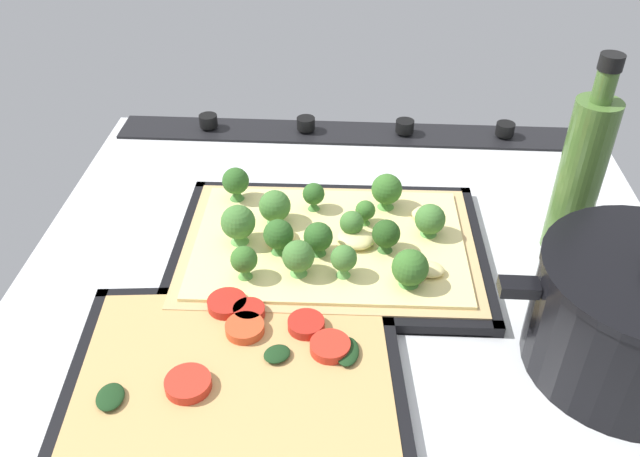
{
  "coord_description": "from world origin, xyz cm",
  "views": [
    {
      "loc": [
        0.17,
        58.72,
        49.03
      ],
      "look_at": [
        3.61,
        0.81,
        5.99
      ],
      "focal_mm": 37.11,
      "sensor_mm": 36.0,
      "label": 1
    }
  ],
  "objects_px": {
    "cooking_pot": "(640,317)",
    "oil_bottle": "(582,174)",
    "veggie_pizza_back": "(241,367)",
    "baking_tray_front": "(331,251)",
    "baking_tray_back": "(238,377)",
    "broccoli_pizza": "(329,238)"
  },
  "relations": [
    {
      "from": "cooking_pot",
      "to": "oil_bottle",
      "type": "height_order",
      "value": "oil_bottle"
    },
    {
      "from": "broccoli_pizza",
      "to": "cooking_pot",
      "type": "bearing_deg",
      "value": 152.82
    },
    {
      "from": "veggie_pizza_back",
      "to": "oil_bottle",
      "type": "distance_m",
      "value": 0.43
    },
    {
      "from": "baking_tray_back",
      "to": "baking_tray_front",
      "type": "bearing_deg",
      "value": -111.86
    },
    {
      "from": "baking_tray_front",
      "to": "cooking_pot",
      "type": "distance_m",
      "value": 0.34
    },
    {
      "from": "baking_tray_front",
      "to": "veggie_pizza_back",
      "type": "relative_size",
      "value": 1.2
    },
    {
      "from": "cooking_pot",
      "to": "oil_bottle",
      "type": "distance_m",
      "value": 0.19
    },
    {
      "from": "baking_tray_back",
      "to": "cooking_pot",
      "type": "height_order",
      "value": "cooking_pot"
    },
    {
      "from": "broccoli_pizza",
      "to": "veggie_pizza_back",
      "type": "height_order",
      "value": "broccoli_pizza"
    },
    {
      "from": "baking_tray_front",
      "to": "cooking_pot",
      "type": "xyz_separation_m",
      "value": [
        -0.29,
        0.15,
        0.06
      ]
    },
    {
      "from": "broccoli_pizza",
      "to": "baking_tray_back",
      "type": "distance_m",
      "value": 0.21
    },
    {
      "from": "broccoli_pizza",
      "to": "veggie_pizza_back",
      "type": "distance_m",
      "value": 0.2
    },
    {
      "from": "veggie_pizza_back",
      "to": "oil_bottle",
      "type": "bearing_deg",
      "value": -147.89
    },
    {
      "from": "baking_tray_front",
      "to": "baking_tray_back",
      "type": "height_order",
      "value": "same"
    },
    {
      "from": "baking_tray_front",
      "to": "veggie_pizza_back",
      "type": "height_order",
      "value": "veggie_pizza_back"
    },
    {
      "from": "baking_tray_back",
      "to": "cooking_pot",
      "type": "bearing_deg",
      "value": -173.17
    },
    {
      "from": "baking_tray_front",
      "to": "broccoli_pizza",
      "type": "relative_size",
      "value": 1.07
    },
    {
      "from": "baking_tray_front",
      "to": "cooking_pot",
      "type": "bearing_deg",
      "value": 152.58
    },
    {
      "from": "baking_tray_front",
      "to": "broccoli_pizza",
      "type": "height_order",
      "value": "broccoli_pizza"
    },
    {
      "from": "cooking_pot",
      "to": "oil_bottle",
      "type": "bearing_deg",
      "value": -85.26
    },
    {
      "from": "broccoli_pizza",
      "to": "cooking_pot",
      "type": "xyz_separation_m",
      "value": [
        -0.29,
        0.15,
        0.04
      ]
    },
    {
      "from": "baking_tray_back",
      "to": "oil_bottle",
      "type": "distance_m",
      "value": 0.43
    }
  ]
}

